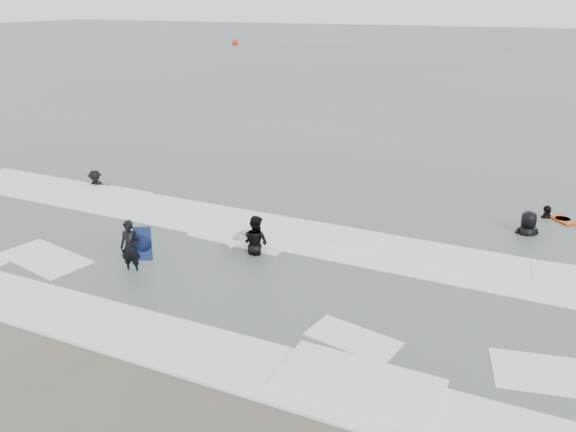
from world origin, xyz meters
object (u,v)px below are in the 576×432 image
at_px(surfer_wading, 256,254).
at_px(surfer_right_far, 526,236).
at_px(surfer_breaker, 96,187).
at_px(surfer_centre, 133,273).
at_px(surfer_right_near, 546,219).
at_px(buoy, 235,43).

bearing_deg(surfer_wading, surfer_right_far, -134.30).
bearing_deg(surfer_wading, surfer_breaker, -6.72).
xyz_separation_m(surfer_centre, surfer_right_near, (10.20, 9.38, 0.00)).
distance_m(surfer_wading, buoy, 81.80).
relative_size(surfer_wading, surfer_right_near, 1.08).
relative_size(surfer_wading, surfer_breaker, 1.15).
distance_m(surfer_centre, surfer_right_near, 13.86).
relative_size(surfer_wading, surfer_right_far, 0.90).
relative_size(surfer_breaker, surfer_right_near, 0.94).
height_order(surfer_centre, surfer_breaker, surfer_centre).
bearing_deg(surfer_centre, surfer_right_near, 29.60).
height_order(surfer_wading, surfer_breaker, surfer_wading).
bearing_deg(surfer_breaker, surfer_right_far, -7.13).
height_order(surfer_breaker, buoy, buoy).
relative_size(surfer_centre, surfer_right_far, 0.79).
bearing_deg(surfer_right_near, surfer_wading, -1.49).
distance_m(surfer_right_near, buoy, 80.52).
xyz_separation_m(surfer_breaker, surfer_right_far, (16.09, 2.06, 0.00)).
xyz_separation_m(surfer_centre, surfer_right_far, (9.68, 7.48, 0.00)).
height_order(surfer_right_near, surfer_right_far, surfer_right_far).
relative_size(surfer_centre, surfer_breaker, 1.02).
relative_size(surfer_centre, buoy, 0.95).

